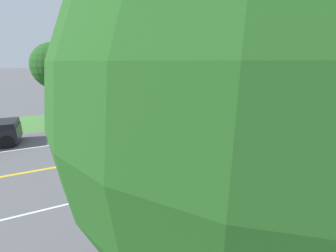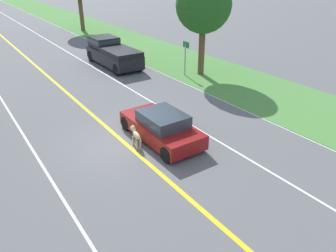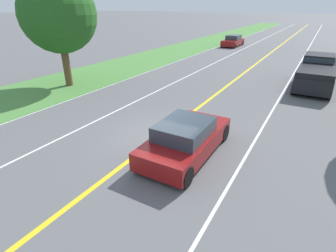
{
  "view_description": "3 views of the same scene",
  "coord_description": "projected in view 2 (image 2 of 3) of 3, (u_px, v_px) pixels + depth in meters",
  "views": [
    {
      "loc": [
        -11.52,
        5.58,
        5.05
      ],
      "look_at": [
        1.62,
        -0.68,
        0.85
      ],
      "focal_mm": 24.0,
      "sensor_mm": 36.0,
      "label": 1
    },
    {
      "loc": [
        -5.52,
        -11.49,
        7.08
      ],
      "look_at": [
        1.53,
        -1.21,
        0.87
      ],
      "focal_mm": 35.0,
      "sensor_mm": 36.0,
      "label": 2
    },
    {
      "loc": [
        5.11,
        -8.24,
        4.99
      ],
      "look_at": [
        0.83,
        -0.8,
        1.01
      ],
      "focal_mm": 28.0,
      "sensor_mm": 36.0,
      "label": 3
    }
  ],
  "objects": [
    {
      "name": "ground_plane",
      "position": [
        124.0,
        142.0,
        14.44
      ],
      "size": [
        400.0,
        400.0,
        0.0
      ],
      "primitive_type": "plane",
      "color": "#5B5B5E"
    },
    {
      "name": "roadside_tree_right_near",
      "position": [
        204.0,
        5.0,
        21.21
      ],
      "size": [
        3.67,
        3.67,
        6.5
      ],
      "color": "brown",
      "rests_on": "ground"
    },
    {
      "name": "centre_divider_line",
      "position": [
        124.0,
        142.0,
        14.43
      ],
      "size": [
        0.18,
        160.0,
        0.01
      ],
      "primitive_type": "cube",
      "color": "yellow",
      "rests_on": "ground"
    },
    {
      "name": "street_sign",
      "position": [
        185.0,
        54.0,
        22.38
      ],
      "size": [
        0.11,
        0.64,
        2.39
      ],
      "color": "gray",
      "rests_on": "ground"
    },
    {
      "name": "pickup_truck",
      "position": [
        112.0,
        52.0,
        24.98
      ],
      "size": [
        2.12,
        5.74,
        1.93
      ],
      "color": "black",
      "rests_on": "ground"
    },
    {
      "name": "lane_dash_oncoming",
      "position": [
        43.0,
        167.0,
        12.66
      ],
      "size": [
        0.1,
        160.0,
        0.01
      ],
      "primitive_type": "cube",
      "color": "white",
      "rests_on": "ground"
    },
    {
      "name": "grass_verge_right",
      "position": [
        274.0,
        95.0,
        19.49
      ],
      "size": [
        6.0,
        160.0,
        0.03
      ],
      "primitive_type": "cube",
      "color": "#4C843D",
      "rests_on": "ground"
    },
    {
      "name": "lane_dash_same_dir",
      "position": [
        187.0,
        123.0,
        16.21
      ],
      "size": [
        0.1,
        160.0,
        0.01
      ],
      "primitive_type": "cube",
      "color": "white",
      "rests_on": "ground"
    },
    {
      "name": "lane_edge_line_right",
      "position": [
        237.0,
        107.0,
        17.98
      ],
      "size": [
        0.14,
        160.0,
        0.01
      ],
      "primitive_type": "cube",
      "color": "white",
      "rests_on": "ground"
    },
    {
      "name": "dog",
      "position": [
        136.0,
        135.0,
        13.93
      ],
      "size": [
        0.32,
        1.15,
        0.85
      ],
      "rotation": [
        0.0,
        0.0,
        -0.13
      ],
      "color": "#D1B784",
      "rests_on": "ground"
    },
    {
      "name": "ego_car",
      "position": [
        161.0,
        127.0,
        14.4
      ],
      "size": [
        1.91,
        4.28,
        1.33
      ],
      "color": "maroon",
      "rests_on": "ground"
    }
  ]
}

